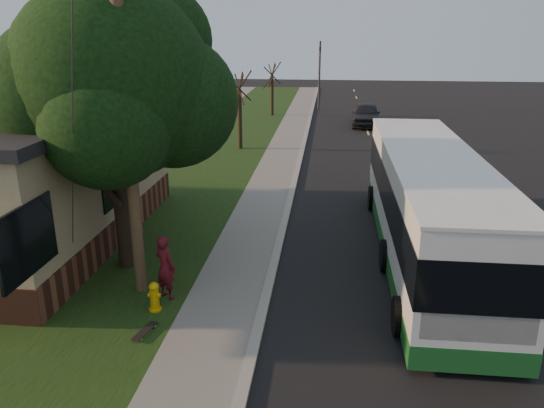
{
  "coord_description": "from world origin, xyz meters",
  "views": [
    {
      "loc": [
        1.46,
        -11.04,
        6.63
      ],
      "look_at": [
        -0.19,
        4.12,
        1.5
      ],
      "focal_mm": 35.0,
      "sensor_mm": 36.0,
      "label": 1
    }
  ],
  "objects_px": {
    "utility_pole": "(126,116)",
    "transit_bus": "(428,204)",
    "skateboard_main": "(145,331)",
    "dumpster": "(108,184)",
    "bare_tree_far": "(272,90)",
    "distant_car": "(366,114)",
    "traffic_signal": "(319,71)",
    "skateboarder": "(165,267)",
    "fire_hydrant": "(154,296)",
    "leafy_tree": "(116,85)",
    "bare_tree_near": "(240,111)"
  },
  "relations": [
    {
      "from": "utility_pole",
      "to": "dumpster",
      "type": "bearing_deg",
      "value": 117.98
    },
    {
      "from": "leafy_tree",
      "to": "bare_tree_far",
      "type": "relative_size",
      "value": 1.94
    },
    {
      "from": "fire_hydrant",
      "to": "dumpster",
      "type": "height_order",
      "value": "dumpster"
    },
    {
      "from": "fire_hydrant",
      "to": "bare_tree_near",
      "type": "xyz_separation_m",
      "value": [
        -0.9,
        18.0,
        1.72
      ]
    },
    {
      "from": "leafy_tree",
      "to": "transit_bus",
      "type": "xyz_separation_m",
      "value": [
        8.58,
        1.34,
        -3.45
      ]
    },
    {
      "from": "utility_pole",
      "to": "skateboarder",
      "type": "bearing_deg",
      "value": -22.48
    },
    {
      "from": "bare_tree_near",
      "to": "bare_tree_far",
      "type": "xyz_separation_m",
      "value": [
        0.5,
        12.0,
        -0.15
      ]
    },
    {
      "from": "skateboard_main",
      "to": "skateboarder",
      "type": "bearing_deg",
      "value": 90.0
    },
    {
      "from": "skateboard_main",
      "to": "fire_hydrant",
      "type": "bearing_deg",
      "value": 95.46
    },
    {
      "from": "fire_hydrant",
      "to": "traffic_signal",
      "type": "distance_m",
      "value": 34.25
    },
    {
      "from": "fire_hydrant",
      "to": "bare_tree_near",
      "type": "bearing_deg",
      "value": 92.86
    },
    {
      "from": "utility_pole",
      "to": "bare_tree_far",
      "type": "bearing_deg",
      "value": 89.4
    },
    {
      "from": "fire_hydrant",
      "to": "bare_tree_near",
      "type": "height_order",
      "value": "bare_tree_near"
    },
    {
      "from": "traffic_signal",
      "to": "transit_bus",
      "type": "height_order",
      "value": "traffic_signal"
    },
    {
      "from": "traffic_signal",
      "to": "fire_hydrant",
      "type": "bearing_deg",
      "value": -95.21
    },
    {
      "from": "skateboarder",
      "to": "traffic_signal",
      "type": "bearing_deg",
      "value": -65.4
    },
    {
      "from": "leafy_tree",
      "to": "skateboard_main",
      "type": "bearing_deg",
      "value": -65.67
    },
    {
      "from": "leafy_tree",
      "to": "traffic_signal",
      "type": "bearing_deg",
      "value": 81.53
    },
    {
      "from": "traffic_signal",
      "to": "skateboarder",
      "type": "relative_size",
      "value": 3.28
    },
    {
      "from": "skateboard_main",
      "to": "distant_car",
      "type": "xyz_separation_m",
      "value": [
        6.49,
        27.61,
        0.67
      ]
    },
    {
      "from": "fire_hydrant",
      "to": "traffic_signal",
      "type": "bearing_deg",
      "value": 84.79
    },
    {
      "from": "dumpster",
      "to": "skateboard_main",
      "type": "bearing_deg",
      "value": -63.34
    },
    {
      "from": "skateboarder",
      "to": "distant_car",
      "type": "xyz_separation_m",
      "value": [
        6.49,
        25.91,
        -0.11
      ]
    },
    {
      "from": "utility_pole",
      "to": "skateboard_main",
      "type": "bearing_deg",
      "value": -68.46
    },
    {
      "from": "dumpster",
      "to": "bare_tree_near",
      "type": "bearing_deg",
      "value": 68.17
    },
    {
      "from": "fire_hydrant",
      "to": "leafy_tree",
      "type": "xyz_separation_m",
      "value": [
        -1.57,
        2.65,
        4.73
      ]
    },
    {
      "from": "skateboard_main",
      "to": "dumpster",
      "type": "xyz_separation_m",
      "value": [
        -4.8,
        9.56,
        0.48
      ]
    },
    {
      "from": "leafy_tree",
      "to": "dumpster",
      "type": "distance_m",
      "value": 8.06
    },
    {
      "from": "bare_tree_far",
      "to": "traffic_signal",
      "type": "height_order",
      "value": "traffic_signal"
    },
    {
      "from": "fire_hydrant",
      "to": "skateboarder",
      "type": "relative_size",
      "value": 0.44
    },
    {
      "from": "bare_tree_far",
      "to": "fire_hydrant",
      "type": "bearing_deg",
      "value": -89.24
    },
    {
      "from": "leafy_tree",
      "to": "dumpster",
      "type": "bearing_deg",
      "value": 118.08
    },
    {
      "from": "fire_hydrant",
      "to": "transit_bus",
      "type": "distance_m",
      "value": 8.16
    },
    {
      "from": "distant_car",
      "to": "bare_tree_far",
      "type": "bearing_deg",
      "value": 157.04
    },
    {
      "from": "bare_tree_near",
      "to": "dumpster",
      "type": "distance_m",
      "value": 10.33
    },
    {
      "from": "distant_car",
      "to": "skateboard_main",
      "type": "bearing_deg",
      "value": -100.02
    },
    {
      "from": "utility_pole",
      "to": "transit_bus",
      "type": "distance_m",
      "value": 8.77
    },
    {
      "from": "skateboarder",
      "to": "skateboard_main",
      "type": "height_order",
      "value": "skateboarder"
    },
    {
      "from": "bare_tree_far",
      "to": "skateboarder",
      "type": "xyz_separation_m",
      "value": [
        0.5,
        -29.34,
        -1.09
      ]
    },
    {
      "from": "fire_hydrant",
      "to": "skateboarder",
      "type": "distance_m",
      "value": 0.82
    },
    {
      "from": "bare_tree_far",
      "to": "transit_bus",
      "type": "xyz_separation_m",
      "value": [
        7.41,
        -26.01,
        -0.29
      ]
    },
    {
      "from": "leafy_tree",
      "to": "skateboard_main",
      "type": "height_order",
      "value": "leafy_tree"
    },
    {
      "from": "traffic_signal",
      "to": "skateboarder",
      "type": "distance_m",
      "value": 33.55
    },
    {
      "from": "skateboarder",
      "to": "distant_car",
      "type": "bearing_deg",
      "value": -74.33
    },
    {
      "from": "bare_tree_far",
      "to": "skateboard_main",
      "type": "relative_size",
      "value": 4.79
    },
    {
      "from": "traffic_signal",
      "to": "skateboarder",
      "type": "height_order",
      "value": "traffic_signal"
    },
    {
      "from": "dumpster",
      "to": "leafy_tree",
      "type": "bearing_deg",
      "value": -61.92
    },
    {
      "from": "leafy_tree",
      "to": "skateboarder",
      "type": "bearing_deg",
      "value": -49.96
    },
    {
      "from": "transit_bus",
      "to": "distant_car",
      "type": "height_order",
      "value": "transit_bus"
    },
    {
      "from": "bare_tree_near",
      "to": "skateboard_main",
      "type": "distance_m",
      "value": 19.18
    }
  ]
}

